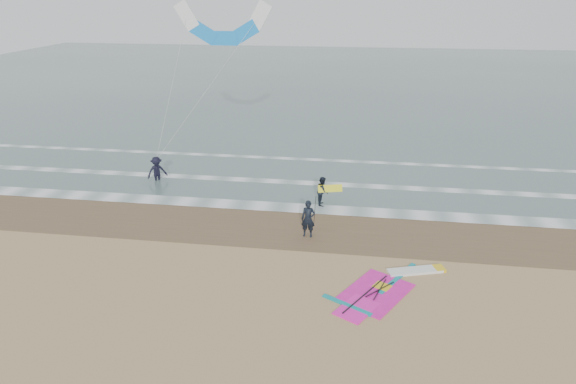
# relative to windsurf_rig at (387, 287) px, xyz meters

# --- Properties ---
(ground) EXTENTS (120.00, 120.00, 0.00)m
(ground) POSITION_rel_windsurf_rig_xyz_m (-4.35, -1.08, -0.03)
(ground) COLOR tan
(ground) RESTS_ON ground
(sea_water) EXTENTS (120.00, 80.00, 0.02)m
(sea_water) POSITION_rel_windsurf_rig_xyz_m (-4.35, 46.92, -0.02)
(sea_water) COLOR #47605E
(sea_water) RESTS_ON ground
(wet_sand_band) EXTENTS (120.00, 5.00, 0.01)m
(wet_sand_band) POSITION_rel_windsurf_rig_xyz_m (-4.35, 4.92, -0.03)
(wet_sand_band) COLOR brown
(wet_sand_band) RESTS_ON ground
(foam_waterline) EXTENTS (120.00, 9.15, 0.02)m
(foam_waterline) POSITION_rel_windsurf_rig_xyz_m (-4.35, 9.36, -0.00)
(foam_waterline) COLOR white
(foam_waterline) RESTS_ON ground
(windsurf_rig) EXTENTS (4.91, 4.64, 0.12)m
(windsurf_rig) POSITION_rel_windsurf_rig_xyz_m (0.00, 0.00, 0.00)
(windsurf_rig) COLOR white
(windsurf_rig) RESTS_ON ground
(person_standing) EXTENTS (0.68, 0.47, 1.79)m
(person_standing) POSITION_rel_windsurf_rig_xyz_m (-3.56, 3.96, 0.86)
(person_standing) COLOR black
(person_standing) RESTS_ON ground
(person_walking) EXTENTS (0.64, 0.80, 1.57)m
(person_walking) POSITION_rel_windsurf_rig_xyz_m (-3.21, 7.83, 0.75)
(person_walking) COLOR black
(person_walking) RESTS_ON ground
(person_wading) EXTENTS (1.38, 1.30, 1.87)m
(person_wading) POSITION_rel_windsurf_rig_xyz_m (-13.35, 10.03, 0.90)
(person_wading) COLOR black
(person_wading) RESTS_ON ground
(held_pole) EXTENTS (0.17, 0.86, 1.82)m
(held_pole) POSITION_rel_windsurf_rig_xyz_m (-3.26, 3.96, 1.28)
(held_pole) COLOR black
(held_pole) RESTS_ON ground
(carried_kiteboard) EXTENTS (1.30, 0.51, 0.39)m
(carried_kiteboard) POSITION_rel_windsurf_rig_xyz_m (-2.81, 7.73, 0.96)
(carried_kiteboard) COLOR yellow
(carried_kiteboard) RESTS_ON ground
(surf_kite) EXTENTS (6.71, 2.63, 9.00)m
(surf_kite) POSITION_rel_windsurf_rig_xyz_m (-9.57, 12.57, 8.70)
(surf_kite) COLOR white
(surf_kite) RESTS_ON ground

